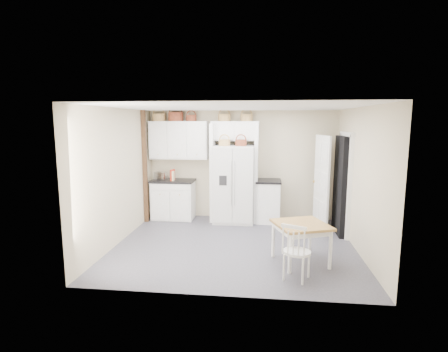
# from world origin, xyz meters

# --- Properties ---
(floor) EXTENTS (4.50, 4.50, 0.00)m
(floor) POSITION_xyz_m (0.00, 0.00, 0.00)
(floor) COLOR #36363E
(floor) RESTS_ON ground
(ceiling) EXTENTS (4.50, 4.50, 0.00)m
(ceiling) POSITION_xyz_m (0.00, 0.00, 2.60)
(ceiling) COLOR white
(ceiling) RESTS_ON wall_back
(wall_back) EXTENTS (4.50, 0.00, 4.50)m
(wall_back) POSITION_xyz_m (0.00, 2.00, 1.30)
(wall_back) COLOR #C8B795
(wall_back) RESTS_ON floor
(wall_left) EXTENTS (0.00, 4.00, 4.00)m
(wall_left) POSITION_xyz_m (-2.25, 0.00, 1.30)
(wall_left) COLOR #C8B795
(wall_left) RESTS_ON floor
(wall_right) EXTENTS (0.00, 4.00, 4.00)m
(wall_right) POSITION_xyz_m (2.25, 0.00, 1.30)
(wall_right) COLOR #C8B795
(wall_right) RESTS_ON floor
(refrigerator) EXTENTS (0.93, 0.75, 1.80)m
(refrigerator) POSITION_xyz_m (-0.15, 1.61, 0.90)
(refrigerator) COLOR silver
(refrigerator) RESTS_ON floor
(base_cab_left) EXTENTS (0.98, 0.62, 0.91)m
(base_cab_left) POSITION_xyz_m (-1.63, 1.70, 0.46)
(base_cab_left) COLOR white
(base_cab_left) RESTS_ON floor
(base_cab_right) EXTENTS (0.54, 0.65, 0.95)m
(base_cab_right) POSITION_xyz_m (0.65, 1.70, 0.47)
(base_cab_right) COLOR white
(base_cab_right) RESTS_ON floor
(dining_table) EXTENTS (1.04, 1.04, 0.68)m
(dining_table) POSITION_xyz_m (1.16, -0.72, 0.34)
(dining_table) COLOR brown
(dining_table) RESTS_ON floor
(windsor_chair) EXTENTS (0.53, 0.51, 0.84)m
(windsor_chair) POSITION_xyz_m (1.04, -1.35, 0.42)
(windsor_chair) COLOR white
(windsor_chair) RESTS_ON floor
(counter_left) EXTENTS (1.02, 0.66, 0.04)m
(counter_left) POSITION_xyz_m (-1.63, 1.70, 0.93)
(counter_left) COLOR black
(counter_left) RESTS_ON base_cab_left
(counter_right) EXTENTS (0.58, 0.69, 0.04)m
(counter_right) POSITION_xyz_m (0.65, 1.70, 0.97)
(counter_right) COLOR black
(counter_right) RESTS_ON base_cab_right
(toaster) EXTENTS (0.32, 0.25, 0.20)m
(toaster) POSITION_xyz_m (-1.92, 1.66, 1.05)
(toaster) COLOR silver
(toaster) RESTS_ON counter_left
(cookbook_red) EXTENTS (0.08, 0.18, 0.27)m
(cookbook_red) POSITION_xyz_m (-1.62, 1.62, 1.08)
(cookbook_red) COLOR red
(cookbook_red) RESTS_ON counter_left
(cookbook_cream) EXTENTS (0.03, 0.15, 0.23)m
(cookbook_cream) POSITION_xyz_m (-1.60, 1.62, 1.07)
(cookbook_cream) COLOR beige
(cookbook_cream) RESTS_ON counter_left
(basket_upper_a) EXTENTS (0.31, 0.31, 0.18)m
(basket_upper_a) POSITION_xyz_m (-1.98, 1.83, 2.44)
(basket_upper_a) COLOR olive
(basket_upper_a) RESTS_ON upper_cabinet
(basket_upper_b) EXTENTS (0.36, 0.36, 0.21)m
(basket_upper_b) POSITION_xyz_m (-1.57, 1.83, 2.45)
(basket_upper_b) COLOR maroon
(basket_upper_b) RESTS_ON upper_cabinet
(basket_upper_c) EXTENTS (0.25, 0.25, 0.14)m
(basket_upper_c) POSITION_xyz_m (-1.19, 1.83, 2.42)
(basket_upper_c) COLOR maroon
(basket_upper_c) RESTS_ON upper_cabinet
(basket_bridge_a) EXTENTS (0.29, 0.29, 0.16)m
(basket_bridge_a) POSITION_xyz_m (-0.40, 1.83, 2.43)
(basket_bridge_a) COLOR olive
(basket_bridge_a) RESTS_ON bridge_cabinet
(basket_bridge_b) EXTENTS (0.28, 0.28, 0.16)m
(basket_bridge_b) POSITION_xyz_m (0.12, 1.83, 2.43)
(basket_bridge_b) COLOR olive
(basket_bridge_b) RESTS_ON bridge_cabinet
(basket_fridge_a) EXTENTS (0.26, 0.26, 0.14)m
(basket_fridge_a) POSITION_xyz_m (-0.37, 1.51, 1.87)
(basket_fridge_a) COLOR olive
(basket_fridge_a) RESTS_ON refrigerator
(basket_fridge_b) EXTENTS (0.26, 0.26, 0.14)m
(basket_fridge_b) POSITION_xyz_m (0.01, 1.51, 1.87)
(basket_fridge_b) COLOR maroon
(basket_fridge_b) RESTS_ON refrigerator
(upper_cabinet) EXTENTS (1.40, 0.34, 0.90)m
(upper_cabinet) POSITION_xyz_m (-1.50, 1.83, 1.90)
(upper_cabinet) COLOR white
(upper_cabinet) RESTS_ON wall_back
(bridge_cabinet) EXTENTS (1.12, 0.34, 0.45)m
(bridge_cabinet) POSITION_xyz_m (-0.15, 1.83, 2.12)
(bridge_cabinet) COLOR white
(bridge_cabinet) RESTS_ON wall_back
(fridge_panel_left) EXTENTS (0.08, 0.60, 2.30)m
(fridge_panel_left) POSITION_xyz_m (-0.66, 1.70, 1.15)
(fridge_panel_left) COLOR white
(fridge_panel_left) RESTS_ON floor
(fridge_panel_right) EXTENTS (0.08, 0.60, 2.30)m
(fridge_panel_right) POSITION_xyz_m (0.36, 1.70, 1.15)
(fridge_panel_right) COLOR white
(fridge_panel_right) RESTS_ON floor
(trim_post) EXTENTS (0.09, 0.09, 2.60)m
(trim_post) POSITION_xyz_m (-2.20, 1.35, 1.30)
(trim_post) COLOR #3D2410
(trim_post) RESTS_ON floor
(doorway_void) EXTENTS (0.18, 0.85, 2.05)m
(doorway_void) POSITION_xyz_m (2.16, 1.00, 1.02)
(doorway_void) COLOR black
(doorway_void) RESTS_ON floor
(door_slab) EXTENTS (0.21, 0.79, 2.05)m
(door_slab) POSITION_xyz_m (1.80, 1.33, 1.02)
(door_slab) COLOR white
(door_slab) RESTS_ON floor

